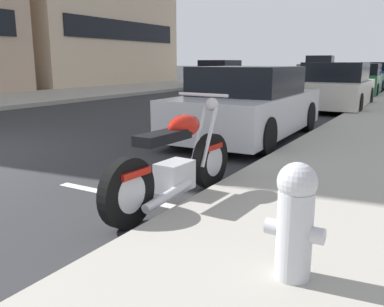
# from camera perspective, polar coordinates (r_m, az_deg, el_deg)

# --- Properties ---
(sidewalk_far_curb) EXTENTS (120.00, 5.00, 0.14)m
(sidewalk_far_curb) POSITION_cam_1_polar(r_m,az_deg,el_deg) (20.64, -11.70, 8.54)
(sidewalk_far_curb) COLOR gray
(sidewalk_far_curb) RESTS_ON ground
(parking_stall_stripe) EXTENTS (0.12, 2.20, 0.01)m
(parking_stall_stripe) POSITION_cam_1_polar(r_m,az_deg,el_deg) (4.50, -7.91, -6.25)
(parking_stall_stripe) COLOR silver
(parking_stall_stripe) RESTS_ON ground
(parked_motorcycle) EXTENTS (2.08, 0.62, 1.12)m
(parked_motorcycle) POSITION_cam_1_polar(r_m,az_deg,el_deg) (4.20, -2.23, -1.45)
(parked_motorcycle) COLOR black
(parked_motorcycle) RESTS_ON ground
(parked_car_behind_motorcycle) EXTENTS (4.15, 1.89, 1.37)m
(parked_car_behind_motorcycle) POSITION_cam_1_polar(r_m,az_deg,el_deg) (7.99, 7.90, 6.72)
(parked_car_behind_motorcycle) COLOR silver
(parked_car_behind_motorcycle) RESTS_ON ground
(parked_car_across_street) EXTENTS (4.31, 2.00, 1.44)m
(parked_car_across_street) POSITION_cam_1_polar(r_m,az_deg,el_deg) (13.64, 19.36, 8.63)
(parked_car_across_street) COLOR beige
(parked_car_across_street) RESTS_ON ground
(parked_car_second_in_row) EXTENTS (4.49, 1.97, 1.38)m
(parked_car_second_in_row) POSITION_cam_1_polar(r_m,az_deg,el_deg) (19.54, 22.17, 9.40)
(parked_car_second_in_row) COLOR #236638
(parked_car_second_in_row) RESTS_ON ground
(parked_car_at_intersection) EXTENTS (4.47, 1.88, 1.44)m
(parked_car_at_intersection) POSITION_cam_1_polar(r_m,az_deg,el_deg) (25.30, 24.39, 9.80)
(parked_car_at_intersection) COLOR navy
(parked_car_at_intersection) RESTS_ON ground
(crossing_truck) EXTENTS (2.38, 5.60, 1.97)m
(crossing_truck) POSITION_cam_1_polar(r_m,az_deg,el_deg) (36.94, 18.56, 11.17)
(crossing_truck) COLOR #4C5156
(crossing_truck) RESTS_ON ground
(car_opposite_curb) EXTENTS (4.61, 1.93, 1.55)m
(car_opposite_curb) POSITION_cam_1_polar(r_m,az_deg,el_deg) (23.51, 3.96, 10.83)
(car_opposite_curb) COLOR black
(car_opposite_curb) RESTS_ON ground
(fire_hydrant) EXTENTS (0.24, 0.36, 0.74)m
(fire_hydrant) POSITION_cam_1_polar(r_m,az_deg,el_deg) (2.58, 14.16, -8.71)
(fire_hydrant) COLOR #B7B7BC
(fire_hydrant) RESTS_ON sidewalk_near_curb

